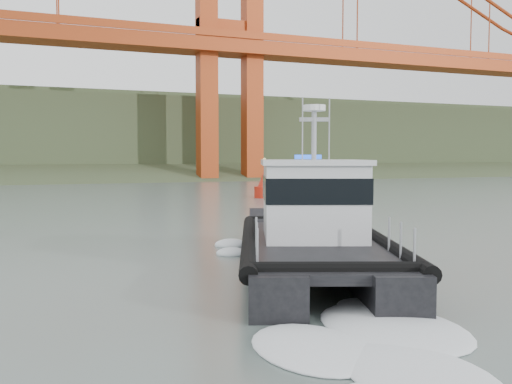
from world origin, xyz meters
TOP-DOWN VIEW (x-y plane):
  - ground at (0.00, 0.00)m, footprint 400.00×400.00m
  - headlands at (0.00, 125.50)m, footprint 500.00×105.36m
  - patrol_boat at (-0.39, 1.77)m, footprint 8.68×13.16m
  - nav_buoy at (11.79, 35.45)m, footprint 1.98×1.98m

SIDE VIEW (x-z plane):
  - ground at x=0.00m, z-range 0.00..0.00m
  - nav_buoy at x=11.79m, z-range -0.98..3.14m
  - patrol_boat at x=-0.39m, z-range -1.50..4.51m
  - headlands at x=0.00m, z-range -6.52..20.61m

